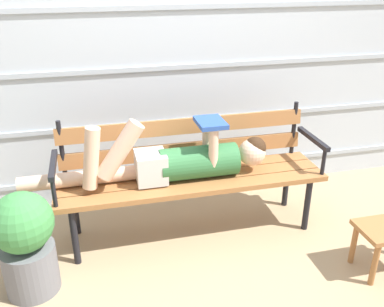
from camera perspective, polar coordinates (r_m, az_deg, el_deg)
The scene contains 5 objects.
ground_plane at distance 3.08m, azimuth 0.40°, elevation -11.26°, with size 12.00×12.00×0.00m, color tan.
house_siding at distance 3.22m, azimuth -2.71°, elevation 15.42°, with size 5.48×0.08×2.58m.
park_bench at distance 2.95m, azimuth -0.31°, elevation -1.88°, with size 1.85×0.46×0.85m.
reclining_person at distance 2.83m, azimuth -1.94°, elevation -0.90°, with size 1.67×0.25×0.48m.
potted_plant at distance 2.63m, azimuth -21.58°, elevation -11.00°, with size 0.35×0.35×0.65m.
Camera 1 is at (-0.61, -2.42, 1.80)m, focal length 39.44 mm.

